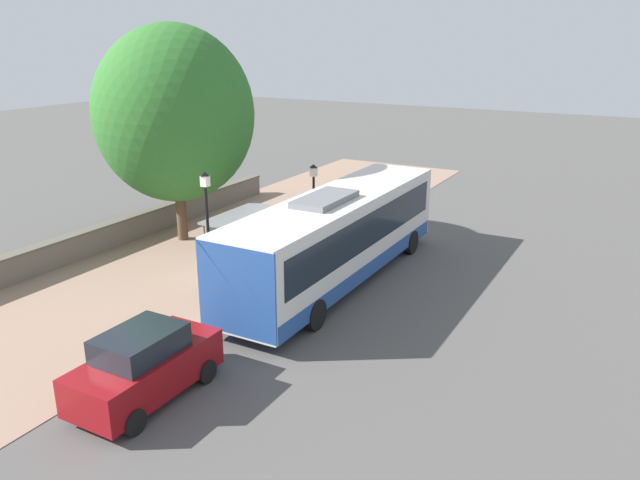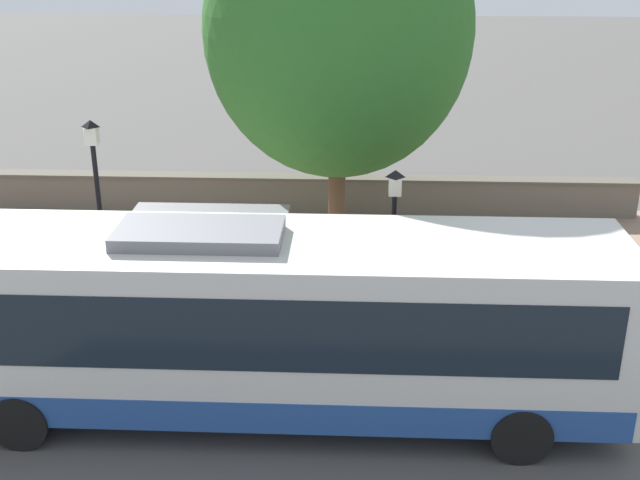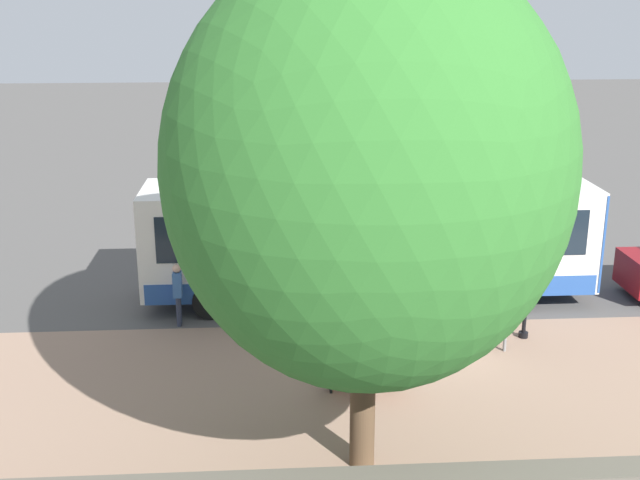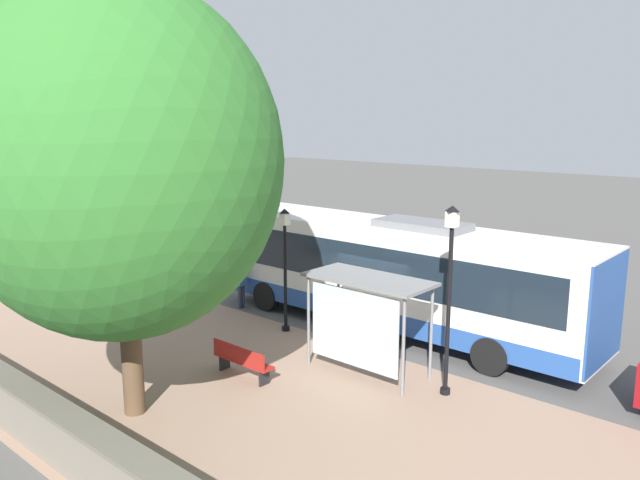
{
  "view_description": "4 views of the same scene",
  "coord_description": "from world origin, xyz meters",
  "px_view_note": "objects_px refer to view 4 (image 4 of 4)",
  "views": [
    {
      "loc": [
        11.94,
        -19.16,
        8.77
      ],
      "look_at": [
        1.45,
        -0.31,
        1.69
      ],
      "focal_mm": 35.0,
      "sensor_mm": 36.0,
      "label": 1
    },
    {
      "loc": [
        14.1,
        1.73,
        8.25
      ],
      "look_at": [
        -0.91,
        1.05,
        2.17
      ],
      "focal_mm": 45.0,
      "sensor_mm": 36.0,
      "label": 2
    },
    {
      "loc": [
        -19.39,
        2.86,
        8.38
      ],
      "look_at": [
        0.07,
        1.61,
        2.33
      ],
      "focal_mm": 45.0,
      "sensor_mm": 36.0,
      "label": 3
    },
    {
      "loc": [
        -13.49,
        -10.34,
        6.5
      ],
      "look_at": [
        1.06,
        2.38,
        2.66
      ],
      "focal_mm": 35.0,
      "sensor_mm": 36.0,
      "label": 4
    }
  ],
  "objects_px": {
    "pedestrian": "(241,280)",
    "bench": "(242,360)",
    "street_lamp_far": "(450,286)",
    "bus": "(395,272)",
    "bus_shelter": "(365,296)",
    "street_lamp_near": "(285,259)",
    "shade_tree": "(120,161)"
  },
  "relations": [
    {
      "from": "bus_shelter",
      "to": "street_lamp_near",
      "type": "relative_size",
      "value": 0.86
    },
    {
      "from": "bench",
      "to": "shade_tree",
      "type": "distance_m",
      "value": 5.86
    },
    {
      "from": "street_lamp_far",
      "to": "shade_tree",
      "type": "bearing_deg",
      "value": 138.73
    },
    {
      "from": "bus",
      "to": "street_lamp_near",
      "type": "xyz_separation_m",
      "value": [
        -2.34,
        2.39,
        0.46
      ]
    },
    {
      "from": "street_lamp_near",
      "to": "street_lamp_far",
      "type": "distance_m",
      "value": 6.03
    },
    {
      "from": "street_lamp_near",
      "to": "shade_tree",
      "type": "xyz_separation_m",
      "value": [
        -6.09,
        -1.24,
        3.31
      ]
    },
    {
      "from": "bus_shelter",
      "to": "bus",
      "type": "bearing_deg",
      "value": 22.45
    },
    {
      "from": "street_lamp_far",
      "to": "bus",
      "type": "bearing_deg",
      "value": 49.64
    },
    {
      "from": "pedestrian",
      "to": "shade_tree",
      "type": "distance_m",
      "value": 9.15
    },
    {
      "from": "shade_tree",
      "to": "bus_shelter",
      "type": "bearing_deg",
      "value": -26.48
    },
    {
      "from": "bus",
      "to": "bus_shelter",
      "type": "bearing_deg",
      "value": -157.55
    },
    {
      "from": "bench",
      "to": "street_lamp_far",
      "type": "relative_size",
      "value": 0.41
    },
    {
      "from": "bus_shelter",
      "to": "shade_tree",
      "type": "height_order",
      "value": "shade_tree"
    },
    {
      "from": "bus",
      "to": "street_lamp_near",
      "type": "bearing_deg",
      "value": 134.32
    },
    {
      "from": "street_lamp_far",
      "to": "bus_shelter",
      "type": "bearing_deg",
      "value": 97.88
    },
    {
      "from": "bus_shelter",
      "to": "shade_tree",
      "type": "relative_size",
      "value": 0.35
    },
    {
      "from": "pedestrian",
      "to": "street_lamp_near",
      "type": "height_order",
      "value": "street_lamp_near"
    },
    {
      "from": "bench",
      "to": "street_lamp_near",
      "type": "bearing_deg",
      "value": 26.64
    },
    {
      "from": "pedestrian",
      "to": "shade_tree",
      "type": "height_order",
      "value": "shade_tree"
    },
    {
      "from": "bench",
      "to": "pedestrian",
      "type": "bearing_deg",
      "value": 48.31
    },
    {
      "from": "pedestrian",
      "to": "bench",
      "type": "height_order",
      "value": "pedestrian"
    },
    {
      "from": "pedestrian",
      "to": "street_lamp_near",
      "type": "relative_size",
      "value": 0.44
    },
    {
      "from": "bus",
      "to": "bus_shelter",
      "type": "height_order",
      "value": "bus"
    },
    {
      "from": "pedestrian",
      "to": "bench",
      "type": "bearing_deg",
      "value": -131.69
    },
    {
      "from": "bus_shelter",
      "to": "street_lamp_far",
      "type": "bearing_deg",
      "value": -82.12
    },
    {
      "from": "street_lamp_near",
      "to": "street_lamp_far",
      "type": "bearing_deg",
      "value": -96.72
    },
    {
      "from": "pedestrian",
      "to": "bus_shelter",
      "type": "bearing_deg",
      "value": -104.51
    },
    {
      "from": "bench",
      "to": "shade_tree",
      "type": "xyz_separation_m",
      "value": [
        -2.84,
        0.39,
        5.11
      ]
    },
    {
      "from": "street_lamp_near",
      "to": "street_lamp_far",
      "type": "xyz_separation_m",
      "value": [
        -0.7,
        -5.98,
        0.4
      ]
    },
    {
      "from": "bench",
      "to": "street_lamp_near",
      "type": "height_order",
      "value": "street_lamp_near"
    },
    {
      "from": "pedestrian",
      "to": "bench",
      "type": "xyz_separation_m",
      "value": [
        -3.95,
        -4.43,
        -0.51
      ]
    },
    {
      "from": "bus",
      "to": "street_lamp_near",
      "type": "distance_m",
      "value": 3.38
    }
  ]
}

